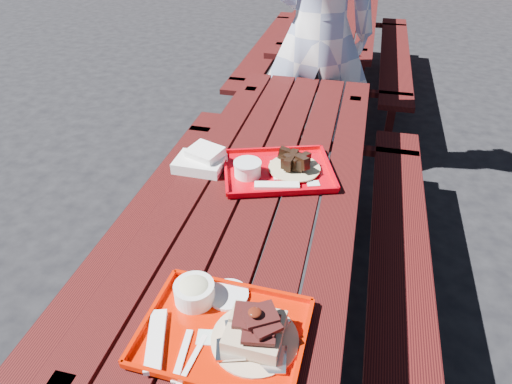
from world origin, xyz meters
TOP-DOWN VIEW (x-y plane):
  - ground at (0.00, 0.00)m, footprint 60.00×60.00m
  - picnic_table_near at (-0.00, 0.00)m, footprint 1.41×2.40m
  - picnic_table_far at (-0.00, 2.80)m, footprint 1.41×2.40m
  - near_tray at (0.05, -0.71)m, footprint 0.45×0.38m
  - far_tray at (0.03, 0.09)m, footprint 0.53×0.47m
  - white_cloth at (-0.29, 0.07)m, footprint 0.20×0.18m
  - person at (0.02, 1.39)m, footprint 0.77×0.58m

SIDE VIEW (x-z plane):
  - ground at x=0.00m, z-range 0.00..0.00m
  - picnic_table_near at x=0.00m, z-range 0.19..0.94m
  - picnic_table_far at x=0.00m, z-range 0.19..0.94m
  - far_tray at x=0.03m, z-range 0.74..0.81m
  - near_tray at x=0.05m, z-range 0.71..0.85m
  - white_cloth at x=-0.29m, z-range 0.74..0.83m
  - person at x=0.02m, z-range 0.00..1.93m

